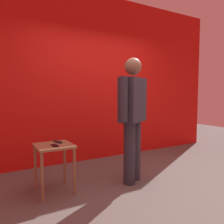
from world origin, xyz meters
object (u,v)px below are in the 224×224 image
standing_person (133,113)px  tv_remote (58,142)px  cell_phone (55,145)px  side_table (54,153)px

standing_person → tv_remote: (-0.99, 0.32, -0.36)m
cell_phone → side_table: bearing=82.1°
standing_person → tv_remote: 1.11m
standing_person → cell_phone: bearing=172.5°
cell_phone → tv_remote: size_ratio=0.85×
cell_phone → tv_remote: bearing=62.3°
standing_person → side_table: 1.20m
side_table → tv_remote: 0.18m
side_table → cell_phone: size_ratio=4.32×
cell_phone → tv_remote: 0.20m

